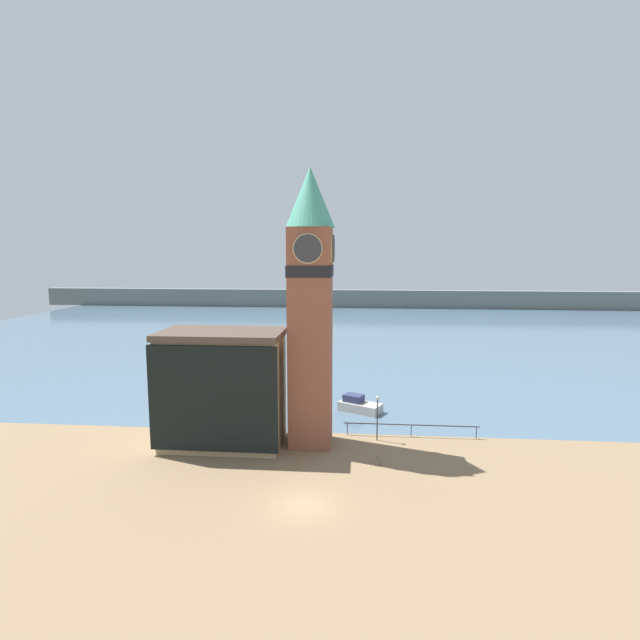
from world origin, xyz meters
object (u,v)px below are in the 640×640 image
Objects in this scene: boat_near at (359,405)px; lamp_post at (377,409)px; clock_tower at (310,301)px; pier_building at (223,388)px; mooring_bollard_near at (378,461)px.

lamp_post is (1.61, -7.66, 2.11)m from boat_near.
clock_tower is 5.78× the size of lamp_post.
pier_building reaches higher than mooring_bollard_near.
mooring_bollard_near is 0.17× the size of lamp_post.
pier_building is at bearing 166.04° from mooring_bollard_near.
lamp_post is (0.04, 5.03, 2.36)m from mooring_bollard_near.
mooring_bollard_near is (5.49, -3.88, -11.56)m from clock_tower.
mooring_bollard_near is (12.67, -3.15, -4.43)m from pier_building.
clock_tower is at bearing -168.22° from lamp_post.
boat_near is (11.10, 9.54, -4.18)m from pier_building.
clock_tower is 33.30× the size of mooring_bollard_near.
pier_building is 13.79m from mooring_bollard_near.
mooring_bollard_near is at bearing -35.28° from clock_tower.
clock_tower is at bearing 144.72° from mooring_bollard_near.
boat_near is 6.88× the size of mooring_bollard_near.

